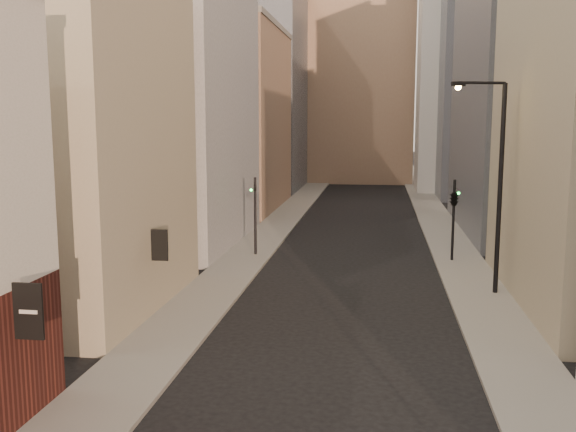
# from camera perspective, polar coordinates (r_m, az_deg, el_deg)

# --- Properties ---
(sidewalk_left) EXTENTS (3.00, 140.00, 0.15)m
(sidewalk_left) POSITION_cam_1_polar(r_m,az_deg,el_deg) (57.04, -0.14, 0.02)
(sidewalk_left) COLOR gray
(sidewalk_left) RESTS_ON ground
(sidewalk_right) EXTENTS (3.00, 140.00, 0.15)m
(sidewalk_right) POSITION_cam_1_polar(r_m,az_deg,el_deg) (56.69, 12.98, -0.25)
(sidewalk_right) COLOR gray
(sidewalk_right) RESTS_ON ground
(left_bldg_beige) EXTENTS (8.00, 12.00, 16.00)m
(left_bldg_beige) POSITION_cam_1_polar(r_m,az_deg,el_deg) (30.08, -18.87, 7.15)
(left_bldg_beige) COLOR tan
(left_bldg_beige) RESTS_ON ground
(left_bldg_grey) EXTENTS (8.00, 16.00, 20.00)m
(left_bldg_grey) POSITION_cam_1_polar(r_m,az_deg,el_deg) (44.97, -9.64, 10.32)
(left_bldg_grey) COLOR gray
(left_bldg_grey) RESTS_ON ground
(left_bldg_tan) EXTENTS (8.00, 18.00, 17.00)m
(left_bldg_tan) POSITION_cam_1_polar(r_m,az_deg,el_deg) (62.34, -4.54, 8.48)
(left_bldg_tan) COLOR #977257
(left_bldg_tan) RESTS_ON ground
(left_bldg_wingrid) EXTENTS (8.00, 20.00, 24.00)m
(left_bldg_wingrid) POSITION_cam_1_polar(r_m,az_deg,el_deg) (82.05, -1.48, 10.94)
(left_bldg_wingrid) COLOR gray
(left_bldg_wingrid) RESTS_ON ground
(right_bldg_wingrid) EXTENTS (8.00, 20.00, 26.00)m
(right_bldg_wingrid) POSITION_cam_1_polar(r_m,az_deg,el_deg) (52.11, 20.13, 12.97)
(right_bldg_wingrid) COLOR gray
(right_bldg_wingrid) RESTS_ON ground
(clock_tower) EXTENTS (14.00, 14.00, 44.90)m
(clock_tower) POSITION_cam_1_polar(r_m,az_deg,el_deg) (93.33, 6.66, 14.05)
(clock_tower) COLOR #977257
(clock_tower) RESTS_ON ground
(white_tower) EXTENTS (8.00, 8.00, 41.50)m
(white_tower) POSITION_cam_1_polar(r_m,az_deg,el_deg) (79.94, 14.60, 15.50)
(white_tower) COLOR silver
(white_tower) RESTS_ON ground
(streetlamp_mid) EXTENTS (2.64, 0.88, 10.27)m
(streetlamp_mid) POSITION_cam_1_polar(r_m,az_deg,el_deg) (32.08, 17.95, 3.42)
(streetlamp_mid) COLOR black
(streetlamp_mid) RESTS_ON ground
(traffic_light_left) EXTENTS (0.59, 0.51, 5.00)m
(traffic_light_left) POSITION_cam_1_polar(r_m,az_deg,el_deg) (39.87, -2.94, 1.50)
(traffic_light_left) COLOR black
(traffic_light_left) RESTS_ON ground
(traffic_light_right) EXTENTS (0.79, 0.79, 5.00)m
(traffic_light_right) POSITION_cam_1_polar(r_m,az_deg,el_deg) (39.36, 14.55, 1.59)
(traffic_light_right) COLOR black
(traffic_light_right) RESTS_ON ground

